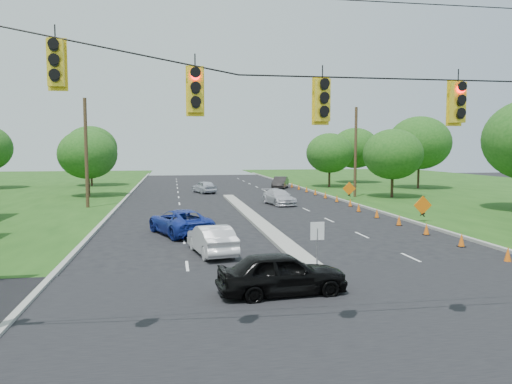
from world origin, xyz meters
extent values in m
plane|color=black|center=(0.00, 0.00, 0.00)|extent=(160.00, 160.00, 0.00)
cube|color=black|center=(0.00, 0.00, 0.00)|extent=(160.00, 14.00, 0.02)
cube|color=gray|center=(-10.10, 30.00, 0.00)|extent=(0.25, 110.00, 0.16)
cube|color=gray|center=(10.10, 30.00, 0.00)|extent=(0.25, 110.00, 0.16)
cube|color=gray|center=(0.00, 21.00, 0.00)|extent=(1.00, 34.00, 0.18)
cylinder|color=gray|center=(0.00, 6.00, 0.90)|extent=(0.06, 0.06, 1.80)
cube|color=white|center=(0.00, 6.00, 1.70)|extent=(0.55, 0.04, 0.70)
cylinder|color=black|center=(0.00, -1.00, 7.00)|extent=(24.00, 0.04, 0.04)
cube|color=yellow|center=(-8.00, -1.00, 6.75)|extent=(0.34, 0.24, 1.00)
cube|color=yellow|center=(-5.00, -1.00, 6.22)|extent=(0.34, 0.24, 1.00)
cube|color=yellow|center=(-2.00, -1.00, 6.05)|extent=(0.34, 0.24, 1.00)
cube|color=yellow|center=(1.50, -1.00, 6.05)|extent=(0.34, 0.24, 1.00)
cylinder|color=#422D1C|center=(-12.50, 30.00, 4.50)|extent=(0.28, 0.28, 9.00)
cylinder|color=#422D1C|center=(12.50, 35.00, 4.50)|extent=(0.28, 0.28, 9.00)
cone|color=#DC5F10|center=(8.67, 6.50, 0.35)|extent=(0.32, 0.32, 0.70)
cone|color=#DC5F10|center=(8.67, 10.00, 0.35)|extent=(0.32, 0.32, 0.70)
cone|color=#DC5F10|center=(8.67, 13.50, 0.35)|extent=(0.32, 0.32, 0.70)
cone|color=#DC5F10|center=(8.67, 17.00, 0.35)|extent=(0.32, 0.32, 0.70)
cone|color=#DC5F10|center=(8.67, 20.50, 0.35)|extent=(0.32, 0.32, 0.70)
cone|color=#DC5F10|center=(8.67, 24.00, 0.35)|extent=(0.32, 0.32, 0.70)
cone|color=#DC5F10|center=(9.27, 27.50, 0.35)|extent=(0.32, 0.32, 0.70)
cone|color=#DC5F10|center=(9.27, 31.00, 0.35)|extent=(0.32, 0.32, 0.70)
cone|color=#DC5F10|center=(9.27, 34.50, 0.35)|extent=(0.32, 0.32, 0.70)
cone|color=#DC5F10|center=(9.27, 38.00, 0.35)|extent=(0.32, 0.32, 0.70)
cone|color=#DC5F10|center=(9.27, 41.50, 0.35)|extent=(0.32, 0.32, 0.70)
cone|color=#DC5F10|center=(9.27, 45.00, 0.35)|extent=(0.32, 0.32, 0.70)
cone|color=#DC5F10|center=(9.27, 48.50, 0.35)|extent=(0.32, 0.32, 0.70)
cube|color=black|center=(10.80, 18.00, 0.55)|extent=(0.06, 0.58, 0.26)
cube|color=black|center=(10.80, 18.00, 0.55)|extent=(0.06, 0.58, 0.26)
cube|color=orange|center=(10.80, 18.00, 1.15)|extent=(1.27, 0.05, 1.27)
cube|color=black|center=(10.80, 32.00, 0.55)|extent=(0.06, 0.58, 0.26)
cube|color=black|center=(10.80, 32.00, 0.55)|extent=(0.06, 0.58, 0.26)
cube|color=orange|center=(10.80, 32.00, 1.15)|extent=(1.27, 0.05, 1.27)
cylinder|color=black|center=(-14.00, 40.00, 1.26)|extent=(0.28, 0.28, 2.52)
ellipsoid|color=#194C14|center=(-14.00, 40.00, 4.34)|extent=(5.88, 5.88, 5.04)
cylinder|color=black|center=(-16.00, 55.00, 1.44)|extent=(0.28, 0.28, 2.88)
ellipsoid|color=#194C14|center=(-16.00, 55.00, 4.96)|extent=(6.72, 6.72, 5.76)
cylinder|color=black|center=(16.00, 34.00, 1.26)|extent=(0.28, 0.28, 2.52)
ellipsoid|color=#194C14|center=(16.00, 34.00, 4.34)|extent=(5.88, 5.88, 5.04)
cylinder|color=black|center=(24.00, 44.00, 1.62)|extent=(0.28, 0.28, 3.24)
ellipsoid|color=#194C14|center=(24.00, 44.00, 5.58)|extent=(7.56, 7.56, 6.48)
cylinder|color=black|center=(20.00, 55.00, 1.44)|extent=(0.28, 0.28, 2.88)
ellipsoid|color=#194C14|center=(20.00, 55.00, 4.96)|extent=(6.72, 6.72, 5.76)
cylinder|color=black|center=(14.00, 48.00, 1.26)|extent=(0.28, 0.28, 2.52)
ellipsoid|color=#194C14|center=(14.00, 48.00, 4.34)|extent=(5.88, 5.88, 5.04)
imported|color=black|center=(-1.97, 3.43, 0.74)|extent=(4.51, 2.17, 1.48)
imported|color=silver|center=(-3.80, 10.33, 0.69)|extent=(2.20, 4.38, 1.38)
imported|color=navy|center=(-5.17, 16.02, 0.72)|extent=(4.08, 5.73, 1.45)
imported|color=silver|center=(3.59, 29.86, 0.66)|extent=(2.65, 4.81, 1.32)
imported|color=#B7BAC6|center=(-2.14, 42.43, 0.69)|extent=(2.86, 4.35, 1.38)
imported|color=#282525|center=(7.54, 47.46, 0.72)|extent=(3.00, 4.65, 1.45)
camera|label=1|loc=(-5.53, -12.57, 4.91)|focal=35.00mm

